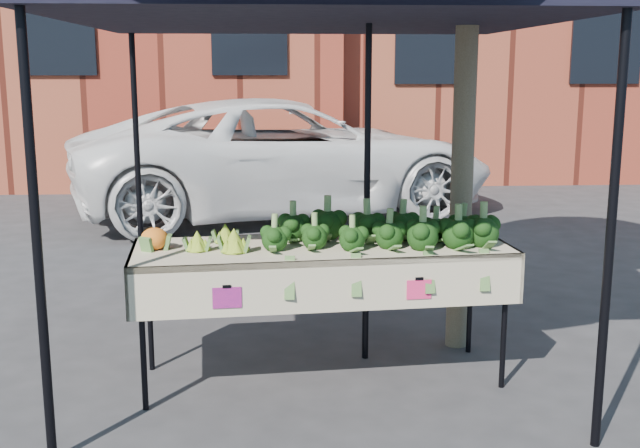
{
  "coord_description": "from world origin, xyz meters",
  "views": [
    {
      "loc": [
        -0.12,
        -4.71,
        2.01
      ],
      "look_at": [
        0.18,
        0.34,
        1.0
      ],
      "focal_mm": 43.72,
      "sensor_mm": 36.0,
      "label": 1
    }
  ],
  "objects": [
    {
      "name": "table",
      "position": [
        0.18,
        0.14,
        0.45
      ],
      "size": [
        2.46,
        1.02,
        0.9
      ],
      "color": "#BEB392",
      "rests_on": "ground"
    },
    {
      "name": "ground",
      "position": [
        0.0,
        0.0,
        0.0
      ],
      "size": [
        90.0,
        90.0,
        0.0
      ],
      "primitive_type": "plane",
      "color": "#2B2B2D"
    },
    {
      "name": "cauliflower_pair",
      "position": [
        -0.87,
        0.09,
        0.99
      ],
      "size": [
        0.19,
        0.19,
        0.17
      ],
      "primitive_type": "ellipsoid",
      "color": "orange",
      "rests_on": "table"
    },
    {
      "name": "street_tree",
      "position": [
        1.21,
        0.71,
        2.28
      ],
      "size": [
        2.32,
        2.32,
        4.56
      ],
      "primitive_type": null,
      "color": "#1E4C14",
      "rests_on": "ground"
    },
    {
      "name": "broccoli_heap",
      "position": [
        0.57,
        0.16,
        1.02
      ],
      "size": [
        1.59,
        0.56,
        0.25
      ],
      "primitive_type": "ellipsoid",
      "color": "#0F3410",
      "rests_on": "table"
    },
    {
      "name": "romanesco_cluster",
      "position": [
        -0.49,
        0.12,
        1.0
      ],
      "size": [
        0.42,
        0.46,
        0.19
      ],
      "primitive_type": "ellipsoid",
      "color": "#9DB834",
      "rests_on": "table"
    },
    {
      "name": "canopy",
      "position": [
        0.15,
        0.56,
        1.37
      ],
      "size": [
        3.16,
        3.16,
        2.74
      ],
      "primitive_type": null,
      "color": "black",
      "rests_on": "ground"
    },
    {
      "name": "vehicle",
      "position": [
        0.02,
        6.04,
        2.89
      ],
      "size": [
        2.25,
        3.0,
        5.79
      ],
      "primitive_type": "imported",
      "rotation": [
        0.0,
        0.0,
        1.84
      ],
      "color": "white",
      "rests_on": "ground"
    }
  ]
}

